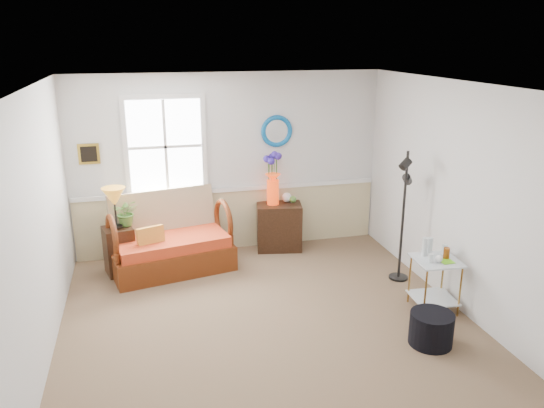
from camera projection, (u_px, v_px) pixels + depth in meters
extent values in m
cube|color=brown|center=(272.00, 331.00, 5.76)|extent=(4.50, 5.00, 0.01)
cube|color=white|center=(272.00, 87.00, 4.98)|extent=(4.50, 5.00, 0.01)
cube|color=silver|center=(230.00, 164.00, 7.69)|extent=(4.50, 0.01, 2.60)
cube|color=silver|center=(377.00, 354.00, 3.06)|extent=(4.50, 0.01, 2.60)
cube|color=silver|center=(34.00, 237.00, 4.85)|extent=(0.01, 5.00, 2.60)
cube|color=silver|center=(467.00, 202.00, 5.90)|extent=(0.01, 5.00, 2.60)
cube|color=#C1B284|center=(231.00, 219.00, 7.92)|extent=(4.46, 0.02, 0.90)
cube|color=white|center=(231.00, 189.00, 7.77)|extent=(4.46, 0.04, 0.06)
cube|color=#AC862B|center=(89.00, 154.00, 7.14)|extent=(0.28, 0.03, 0.28)
torus|color=#1686BF|center=(277.00, 131.00, 7.70)|extent=(0.47, 0.07, 0.47)
imported|color=#4D7F34|center=(127.00, 215.00, 7.06)|extent=(0.35, 0.38, 0.28)
cylinder|color=black|center=(431.00, 329.00, 5.48)|extent=(0.52, 0.52, 0.35)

